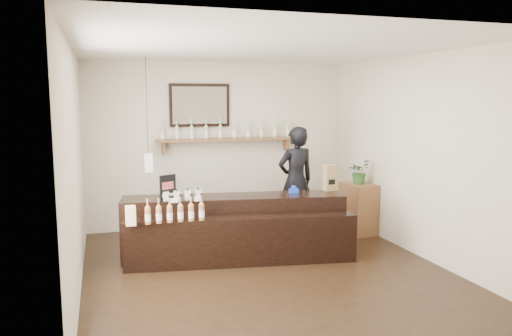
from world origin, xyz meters
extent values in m
plane|color=black|center=(0.00, 0.00, 0.00)|extent=(5.00, 5.00, 0.00)
plane|color=beige|center=(0.00, 2.50, 1.40)|extent=(4.50, 0.00, 4.50)
plane|color=beige|center=(0.00, -2.50, 1.40)|extent=(4.50, 0.00, 4.50)
plane|color=beige|center=(-2.25, 0.00, 1.40)|extent=(0.00, 5.00, 5.00)
plane|color=beige|center=(2.25, 0.00, 1.40)|extent=(0.00, 5.00, 5.00)
plane|color=white|center=(0.00, 0.00, 2.80)|extent=(5.00, 5.00, 0.00)
cube|color=brown|center=(0.10, 2.37, 1.50)|extent=(2.40, 0.25, 0.04)
cube|color=brown|center=(-0.98, 2.40, 1.38)|extent=(0.04, 0.20, 0.20)
cube|color=brown|center=(1.18, 2.40, 1.38)|extent=(0.04, 0.20, 0.20)
cube|color=black|center=(-0.35, 2.47, 2.08)|extent=(1.02, 0.04, 0.72)
cube|color=#42372A|center=(-0.35, 2.44, 2.08)|extent=(0.92, 0.01, 0.62)
cube|color=white|center=(-1.30, 1.60, 1.25)|extent=(0.12, 0.12, 0.28)
cylinder|color=black|center=(-1.30, 1.60, 2.09)|extent=(0.01, 0.01, 1.41)
cylinder|color=#A9C2A2|center=(-1.00, 2.37, 1.62)|extent=(0.07, 0.07, 0.20)
cone|color=#A9C2A2|center=(-1.00, 2.37, 1.75)|extent=(0.07, 0.07, 0.05)
cylinder|color=#A9C2A2|center=(-1.00, 2.37, 1.81)|extent=(0.02, 0.02, 0.07)
cylinder|color=gold|center=(-1.00, 2.37, 1.86)|extent=(0.03, 0.03, 0.02)
cylinder|color=white|center=(-1.00, 2.37, 1.60)|extent=(0.07, 0.07, 0.09)
cylinder|color=#A9C2A2|center=(-0.76, 2.37, 1.62)|extent=(0.07, 0.07, 0.20)
cone|color=#A9C2A2|center=(-0.76, 2.37, 1.75)|extent=(0.07, 0.07, 0.05)
cylinder|color=#A9C2A2|center=(-0.76, 2.37, 1.81)|extent=(0.02, 0.02, 0.07)
cylinder|color=gold|center=(-0.76, 2.37, 1.86)|extent=(0.03, 0.03, 0.02)
cylinder|color=white|center=(-0.76, 2.37, 1.60)|extent=(0.07, 0.07, 0.09)
cylinder|color=#A9C2A2|center=(-0.51, 2.37, 1.62)|extent=(0.07, 0.07, 0.20)
cone|color=#A9C2A2|center=(-0.51, 2.37, 1.75)|extent=(0.07, 0.07, 0.05)
cylinder|color=#A9C2A2|center=(-0.51, 2.37, 1.81)|extent=(0.02, 0.02, 0.07)
cylinder|color=gold|center=(-0.51, 2.37, 1.86)|extent=(0.03, 0.03, 0.02)
cylinder|color=white|center=(-0.51, 2.37, 1.60)|extent=(0.07, 0.07, 0.09)
cylinder|color=#A9C2A2|center=(-0.27, 2.37, 1.62)|extent=(0.07, 0.07, 0.20)
cone|color=#A9C2A2|center=(-0.27, 2.37, 1.75)|extent=(0.07, 0.07, 0.05)
cylinder|color=#A9C2A2|center=(-0.27, 2.37, 1.81)|extent=(0.02, 0.02, 0.07)
cylinder|color=gold|center=(-0.27, 2.37, 1.86)|extent=(0.03, 0.03, 0.02)
cylinder|color=white|center=(-0.27, 2.37, 1.60)|extent=(0.07, 0.07, 0.09)
cylinder|color=#A9C2A2|center=(-0.02, 2.37, 1.62)|extent=(0.07, 0.07, 0.20)
cone|color=#A9C2A2|center=(-0.02, 2.37, 1.75)|extent=(0.07, 0.07, 0.05)
cylinder|color=#A9C2A2|center=(-0.02, 2.37, 1.81)|extent=(0.02, 0.02, 0.07)
cylinder|color=gold|center=(-0.02, 2.37, 1.86)|extent=(0.03, 0.03, 0.02)
cylinder|color=white|center=(-0.02, 2.37, 1.60)|extent=(0.07, 0.07, 0.09)
cylinder|color=#A9C2A2|center=(0.22, 2.37, 1.62)|extent=(0.07, 0.07, 0.20)
cone|color=#A9C2A2|center=(0.22, 2.37, 1.75)|extent=(0.07, 0.07, 0.05)
cylinder|color=#A9C2A2|center=(0.22, 2.37, 1.81)|extent=(0.02, 0.02, 0.07)
cylinder|color=gold|center=(0.22, 2.37, 1.86)|extent=(0.03, 0.03, 0.02)
cylinder|color=white|center=(0.22, 2.37, 1.60)|extent=(0.07, 0.07, 0.09)
cylinder|color=#A9C2A2|center=(0.47, 2.37, 1.62)|extent=(0.07, 0.07, 0.20)
cone|color=#A9C2A2|center=(0.47, 2.37, 1.75)|extent=(0.07, 0.07, 0.05)
cylinder|color=#A9C2A2|center=(0.47, 2.37, 1.81)|extent=(0.02, 0.02, 0.07)
cylinder|color=gold|center=(0.47, 2.37, 1.86)|extent=(0.03, 0.03, 0.02)
cylinder|color=white|center=(0.47, 2.37, 1.60)|extent=(0.07, 0.07, 0.09)
cylinder|color=#A9C2A2|center=(0.71, 2.37, 1.62)|extent=(0.07, 0.07, 0.20)
cone|color=#A9C2A2|center=(0.71, 2.37, 1.75)|extent=(0.07, 0.07, 0.05)
cylinder|color=#A9C2A2|center=(0.71, 2.37, 1.81)|extent=(0.02, 0.02, 0.07)
cylinder|color=gold|center=(0.71, 2.37, 1.86)|extent=(0.03, 0.03, 0.02)
cylinder|color=white|center=(0.71, 2.37, 1.60)|extent=(0.07, 0.07, 0.09)
cylinder|color=#A9C2A2|center=(0.96, 2.37, 1.62)|extent=(0.07, 0.07, 0.20)
cone|color=#A9C2A2|center=(0.96, 2.37, 1.75)|extent=(0.07, 0.07, 0.05)
cylinder|color=#A9C2A2|center=(0.96, 2.37, 1.81)|extent=(0.02, 0.02, 0.07)
cylinder|color=gold|center=(0.96, 2.37, 1.86)|extent=(0.03, 0.03, 0.02)
cylinder|color=white|center=(0.96, 2.37, 1.60)|extent=(0.07, 0.07, 0.09)
cylinder|color=#A9C2A2|center=(1.20, 2.37, 1.62)|extent=(0.07, 0.07, 0.20)
cone|color=#A9C2A2|center=(1.20, 2.37, 1.75)|extent=(0.07, 0.07, 0.05)
cylinder|color=#A9C2A2|center=(1.20, 2.37, 1.81)|extent=(0.02, 0.02, 0.07)
cylinder|color=gold|center=(1.20, 2.37, 1.86)|extent=(0.03, 0.03, 0.02)
cylinder|color=white|center=(1.20, 2.37, 1.60)|extent=(0.07, 0.07, 0.09)
cube|color=black|center=(-0.22, 0.70, 0.43)|extent=(3.11, 1.01, 0.86)
cube|color=black|center=(-0.22, 0.29, 0.32)|extent=(3.07, 0.74, 0.65)
cube|color=white|center=(-1.08, 0.50, 0.88)|extent=(0.10, 0.04, 0.05)
cube|color=white|center=(-0.77, 0.50, 0.88)|extent=(0.10, 0.04, 0.05)
cube|color=beige|center=(-1.65, 0.29, 0.71)|extent=(0.12, 0.12, 0.12)
cube|color=beige|center=(-1.65, 0.29, 0.83)|extent=(0.12, 0.12, 0.12)
cube|color=#A9C2A2|center=(-1.17, 0.65, 0.92)|extent=(0.08, 0.08, 0.13)
cube|color=beige|center=(-1.17, 0.61, 0.92)|extent=(0.07, 0.00, 0.06)
cylinder|color=black|center=(-1.17, 0.65, 0.99)|extent=(0.02, 0.02, 0.03)
cube|color=#A9C2A2|center=(-1.03, 0.65, 0.92)|extent=(0.08, 0.08, 0.13)
cube|color=beige|center=(-1.03, 0.61, 0.92)|extent=(0.07, 0.00, 0.06)
cylinder|color=black|center=(-1.03, 0.65, 0.99)|extent=(0.02, 0.02, 0.03)
cube|color=#A9C2A2|center=(-0.88, 0.65, 0.92)|extent=(0.08, 0.08, 0.13)
cube|color=beige|center=(-0.88, 0.61, 0.92)|extent=(0.07, 0.00, 0.06)
cylinder|color=black|center=(-0.88, 0.65, 0.99)|extent=(0.02, 0.02, 0.03)
cube|color=#A9C2A2|center=(-0.74, 0.65, 0.92)|extent=(0.08, 0.08, 0.13)
cube|color=beige|center=(-0.74, 0.61, 0.92)|extent=(0.07, 0.00, 0.06)
cylinder|color=black|center=(-0.74, 0.65, 0.99)|extent=(0.02, 0.02, 0.03)
cylinder|color=#A96B39|center=(-1.44, 0.29, 0.75)|extent=(0.07, 0.07, 0.20)
cone|color=#A96B39|center=(-1.44, 0.29, 0.88)|extent=(0.07, 0.07, 0.05)
cylinder|color=#A96B39|center=(-1.44, 0.29, 0.94)|extent=(0.02, 0.02, 0.07)
cylinder|color=black|center=(-1.44, 0.29, 0.99)|extent=(0.03, 0.03, 0.02)
cylinder|color=white|center=(-1.44, 0.29, 0.73)|extent=(0.07, 0.07, 0.09)
cylinder|color=#A96B39|center=(-1.31, 0.29, 0.75)|extent=(0.07, 0.07, 0.20)
cone|color=#A96B39|center=(-1.31, 0.29, 0.88)|extent=(0.07, 0.07, 0.05)
cylinder|color=#A96B39|center=(-1.31, 0.29, 0.94)|extent=(0.02, 0.02, 0.07)
cylinder|color=black|center=(-1.31, 0.29, 0.99)|extent=(0.03, 0.03, 0.02)
cylinder|color=white|center=(-1.31, 0.29, 0.73)|extent=(0.07, 0.07, 0.09)
cylinder|color=#A96B39|center=(-1.17, 0.29, 0.75)|extent=(0.07, 0.07, 0.20)
cone|color=#A96B39|center=(-1.17, 0.29, 0.88)|extent=(0.07, 0.07, 0.05)
cylinder|color=#A96B39|center=(-1.17, 0.29, 0.94)|extent=(0.02, 0.02, 0.07)
cylinder|color=black|center=(-1.17, 0.29, 0.99)|extent=(0.03, 0.03, 0.02)
cylinder|color=white|center=(-1.17, 0.29, 0.73)|extent=(0.07, 0.07, 0.09)
cylinder|color=#A96B39|center=(-1.04, 0.29, 0.75)|extent=(0.07, 0.07, 0.20)
cone|color=#A96B39|center=(-1.04, 0.29, 0.88)|extent=(0.07, 0.07, 0.05)
cylinder|color=#A96B39|center=(-1.04, 0.29, 0.94)|extent=(0.02, 0.02, 0.07)
cylinder|color=black|center=(-1.04, 0.29, 0.99)|extent=(0.03, 0.03, 0.02)
cylinder|color=white|center=(-1.04, 0.29, 0.73)|extent=(0.07, 0.07, 0.09)
cylinder|color=#A96B39|center=(-0.90, 0.29, 0.75)|extent=(0.07, 0.07, 0.20)
cone|color=#A96B39|center=(-0.90, 0.29, 0.88)|extent=(0.07, 0.07, 0.05)
cylinder|color=#A96B39|center=(-0.90, 0.29, 0.94)|extent=(0.02, 0.02, 0.07)
cylinder|color=black|center=(-0.90, 0.29, 0.99)|extent=(0.03, 0.03, 0.02)
cylinder|color=white|center=(-0.90, 0.29, 0.73)|extent=(0.07, 0.07, 0.09)
cylinder|color=#A96B39|center=(-0.77, 0.29, 0.75)|extent=(0.07, 0.07, 0.20)
cone|color=#A96B39|center=(-0.77, 0.29, 0.88)|extent=(0.07, 0.07, 0.05)
cylinder|color=#A96B39|center=(-0.77, 0.29, 0.94)|extent=(0.02, 0.02, 0.07)
cylinder|color=black|center=(-0.77, 0.29, 0.99)|extent=(0.03, 0.03, 0.02)
cylinder|color=white|center=(-0.77, 0.29, 0.73)|extent=(0.07, 0.07, 0.09)
cube|color=black|center=(-1.14, 0.66, 1.03)|extent=(0.23, 0.13, 0.34)
cube|color=#9B3C38|center=(-1.14, 0.65, 1.06)|extent=(0.16, 0.08, 0.10)
cube|color=white|center=(-1.14, 0.65, 0.93)|extent=(0.16, 0.08, 0.04)
cube|color=olive|center=(1.22, 0.68, 1.05)|extent=(0.19, 0.15, 0.38)
cube|color=black|center=(1.22, 0.61, 0.99)|extent=(0.11, 0.01, 0.08)
cube|color=blue|center=(0.64, 0.64, 0.89)|extent=(0.14, 0.06, 0.06)
cylinder|color=blue|center=(0.64, 0.64, 0.93)|extent=(0.07, 0.04, 0.07)
cube|color=brown|center=(2.00, 1.23, 0.41)|extent=(0.48, 0.61, 0.83)
imported|color=#2D5923|center=(2.00, 1.23, 1.03)|extent=(0.46, 0.44, 0.39)
imported|color=black|center=(1.03, 1.55, 0.99)|extent=(0.78, 0.58, 1.98)
camera|label=1|loc=(-1.96, -5.87, 2.20)|focal=35.00mm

